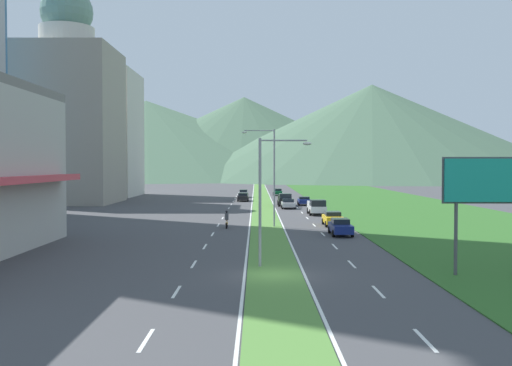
{
  "coord_description": "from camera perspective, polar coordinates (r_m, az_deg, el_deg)",
  "views": [
    {
      "loc": [
        -1.08,
        -32.61,
        6.41
      ],
      "look_at": [
        -1.15,
        40.46,
        4.08
      ],
      "focal_mm": 39.89,
      "sensor_mm": 36.0,
      "label": 1
    }
  ],
  "objects": [
    {
      "name": "lane_dash_left_15",
      "position": [
        131.94,
        -1.7,
        -0.96
      ],
      "size": [
        0.16,
        2.8,
        0.01
      ],
      "primitive_type": "cube",
      "color": "silver",
      "rests_on": "ground_plane"
    },
    {
      "name": "lane_dash_right_9",
      "position": [
        84.55,
        4.25,
        -2.53
      ],
      "size": [
        0.16,
        2.8,
        0.01
      ],
      "primitive_type": "cube",
      "color": "silver",
      "rests_on": "ground_plane"
    },
    {
      "name": "lane_dash_left_14",
      "position": [
        124.01,
        -1.81,
        -1.14
      ],
      "size": [
        0.16,
        2.8,
        0.01
      ],
      "primitive_type": "cube",
      "color": "silver",
      "rests_on": "ground_plane"
    },
    {
      "name": "pickup_truck_0",
      "position": [
        88.94,
        2.96,
        -1.68
      ],
      "size": [
        2.18,
        5.4,
        2.0
      ],
      "rotation": [
        0.0,
        0.0,
        -1.57
      ],
      "color": "black",
      "rests_on": "ground_plane"
    },
    {
      "name": "domed_building",
      "position": [
        101.07,
        -18.3,
        6.67
      ],
      "size": [
        15.97,
        15.97,
        36.25
      ],
      "color": "#9E9384",
      "rests_on": "ground_plane"
    },
    {
      "name": "car_3",
      "position": [
        119.56,
        2.23,
        -0.9
      ],
      "size": [
        1.95,
        4.54,
        1.42
      ],
      "rotation": [
        0.0,
        0.0,
        -1.57
      ],
      "color": "#0C5128",
      "rests_on": "ground_plane"
    },
    {
      "name": "hill_far_right",
      "position": [
        267.92,
        11.57,
        5.05
      ],
      "size": [
        184.65,
        184.65,
        43.36
      ],
      "primitive_type": "cone",
      "color": "#47664C",
      "rests_on": "ground_plane"
    },
    {
      "name": "edge_line_median_right",
      "position": [
        92.87,
        1.8,
        -2.13
      ],
      "size": [
        0.16,
        240.0,
        0.01
      ],
      "primitive_type": "cube",
      "color": "silver",
      "rests_on": "ground_plane"
    },
    {
      "name": "lane_dash_left_4",
      "position": [
        45.01,
        -5.1,
        -6.36
      ],
      "size": [
        0.16,
        2.8,
        0.01
      ],
      "primitive_type": "cube",
      "color": "silver",
      "rests_on": "ground_plane"
    },
    {
      "name": "hill_far_center",
      "position": [
        302.08,
        -1.14,
        4.62
      ],
      "size": [
        177.61,
        177.61,
        42.37
      ],
      "primitive_type": "cone",
      "color": "#47664C",
      "rests_on": "ground_plane"
    },
    {
      "name": "grass_median",
      "position": [
        92.84,
        0.72,
        -2.12
      ],
      "size": [
        3.2,
        240.0,
        0.06
      ],
      "primitive_type": "cube",
      "color": "#518438",
      "rests_on": "ground_plane"
    },
    {
      "name": "street_lamp_near",
      "position": [
        35.43,
        1.13,
        -0.85
      ],
      "size": [
        3.31,
        0.28,
        8.09
      ],
      "color": "#99999E",
      "rests_on": "ground_plane"
    },
    {
      "name": "lane_dash_right_5",
      "position": [
        53.07,
        6.77,
        -5.12
      ],
      "size": [
        0.16,
        2.8,
        0.01
      ],
      "primitive_type": "cube",
      "color": "silver",
      "rests_on": "ground_plane"
    },
    {
      "name": "lane_dash_left_2",
      "position": [
        29.48,
        -7.93,
        -10.74
      ],
      "size": [
        0.16,
        2.8,
        0.01
      ],
      "primitive_type": "cube",
      "color": "silver",
      "rests_on": "ground_plane"
    },
    {
      "name": "lane_dash_left_1",
      "position": [
        21.9,
        -10.91,
        -15.21
      ],
      "size": [
        0.16,
        2.8,
        0.01
      ],
      "primitive_type": "cube",
      "color": "silver",
      "rests_on": "ground_plane"
    },
    {
      "name": "edge_line_median_left",
      "position": [
        92.83,
        -0.36,
        -2.13
      ],
      "size": [
        0.16,
        240.0,
        0.01
      ],
      "primitive_type": "cube",
      "color": "silver",
      "rests_on": "ground_plane"
    },
    {
      "name": "lane_dash_right_15",
      "position": [
        132.02,
        2.73,
        -0.96
      ],
      "size": [
        0.16,
        2.8,
        0.01
      ],
      "primitive_type": "cube",
      "color": "silver",
      "rests_on": "ground_plane"
    },
    {
      "name": "grass_verge_right",
      "position": [
        95.33,
        13.21,
        -2.06
      ],
      "size": [
        24.0,
        240.0,
        0.06
      ],
      "primitive_type": "cube",
      "color": "#2D6023",
      "rests_on": "ground_plane"
    },
    {
      "name": "lane_dash_right_1",
      "position": [
        22.4,
        16.64,
        -14.86
      ],
      "size": [
        0.16,
        2.8,
        0.01
      ],
      "primitive_type": "cube",
      "color": "silver",
      "rests_on": "ground_plane"
    },
    {
      "name": "car_0",
      "position": [
        90.91,
        4.9,
        -1.78
      ],
      "size": [
        2.01,
        4.14,
        1.36
      ],
      "rotation": [
        0.0,
        0.0,
        -1.57
      ],
      "color": "navy",
      "rests_on": "ground_plane"
    },
    {
      "name": "car_5",
      "position": [
        100.74,
        -1.26,
        -1.4
      ],
      "size": [
        1.98,
        4.78,
        1.46
      ],
      "rotation": [
        0.0,
        0.0,
        1.57
      ],
      "color": "black",
      "rests_on": "ground_plane"
    },
    {
      "name": "street_lamp_mid",
      "position": [
        58.42,
        1.53,
        1.23
      ],
      "size": [
        3.44,
        0.4,
        10.09
      ],
      "color": "#99999E",
      "rests_on": "ground_plane"
    },
    {
      "name": "car_1",
      "position": [
        52.52,
        8.52,
        -4.35
      ],
      "size": [
        1.87,
        4.63,
        1.51
      ],
      "rotation": [
        0.0,
        0.0,
        -1.57
      ],
      "color": "navy",
      "rests_on": "ground_plane"
    },
    {
      "name": "billboard_roadside",
      "position": [
        35.16,
        22.12,
        -0.31
      ],
      "size": [
        5.02,
        0.28,
        6.87
      ],
      "color": "#4C4C51",
      "rests_on": "ground_plane"
    },
    {
      "name": "lane_dash_right_4",
      "position": [
        45.26,
        7.95,
        -6.33
      ],
      "size": [
        0.16,
        2.8,
        0.01
      ],
      "primitive_type": "cube",
      "color": "silver",
      "rests_on": "ground_plane"
    },
    {
      "name": "motorcycle_rider",
      "position": [
        57.81,
        -2.9,
        -3.8
      ],
      "size": [
        0.36,
        2.0,
        1.8
      ],
      "rotation": [
        0.0,
        0.0,
        1.57
      ],
      "color": "black",
      "rests_on": "ground_plane"
    },
    {
      "name": "lane_dash_left_8",
      "position": [
        76.51,
        -2.96,
        -2.98
      ],
      "size": [
        0.16,
        2.8,
        0.01
      ],
      "primitive_type": "cube",
      "color": "silver",
      "rests_on": "ground_plane"
    },
    {
      "name": "lane_dash_left_11",
      "position": [
        100.24,
        -2.25,
        -1.84
      ],
      "size": [
        0.16,
        2.8,
        0.01
      ],
      "primitive_type": "cube",
      "color": "silver",
      "rests_on": "ground_plane"
    },
    {
      "name": "lane_dash_right_10",
      "position": [
        92.45,
        3.89,
        -2.15
      ],
      "size": [
        0.16,
        2.8,
        0.01
      ],
      "primitive_type": "cube",
      "color": "silver",
      "rests_on": "ground_plane"
    },
    {
      "name": "car_4",
      "position": [
        83.65,
        3.29,
        -2.07
      ],
      "size": [
        2.04,
        4.09,
        1.42
      ],
      "rotation": [
        0.0,
        0.0,
        -1.57
      ],
      "color": "#B2B2B7",
      "rests_on": "ground_plane"
    },
    {
      "name": "lane_dash_left_5",
      "position": [
        52.86,
        -4.33,
        -5.14
      ],
      "size": [
        0.16,
        2.8,
        0.01
      ],
      "primitive_type": "cube",
      "color": "silver",
      "rests_on": "ground_plane"
    },
    {
      "name": "lane_dash_right_14",
      "position": [
        124.1,
        2.91,
        -1.14
      ],
      "size": [
        0.16,
        2.8,
        0.01
      ],
      "primitive_type": "cube",
      "color": "silver",
      "rests_on": "ground_plane"
    },
    {
      "name": "car_2",
      "position": [
        60.5,
        7.76,
        -3.54
      ],
      "size": [
        1.96,
        4.53,
        1.49
      ],
      "rotation": [
        0.0,
        0.0,
        -1.57
      ],
      "color": "yellow",
      "rests_on": "ground_plane"
    },
    {
      "name": "lane_dash_left_13",
      "position": [
        116.09,
        -1.93,
        -1.34
      ],
      "size": [
        0.16,
        2.8,
        0.01
      ],
      "primitive_type": "cube",
      "color": "silver",
      "rests_on": "ground_plane"
    },
    {
      "name": "pickup_truck_1",
      "position": [
        73.45,
        6.18,
        -2.42
      ],
      "size": [
        2.18,
        5.4,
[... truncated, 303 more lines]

